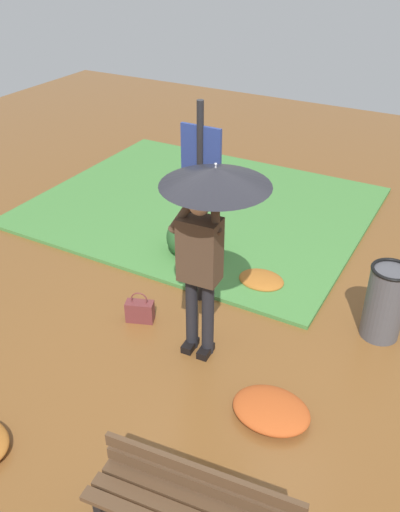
# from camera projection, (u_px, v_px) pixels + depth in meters

# --- Properties ---
(ground_plane) EXTENTS (18.00, 18.00, 0.00)m
(ground_plane) POSITION_uv_depth(u_px,v_px,m) (214.00, 352.00, 5.47)
(ground_plane) COLOR brown
(grass_verge) EXTENTS (4.80, 4.00, 0.05)m
(grass_verge) POSITION_uv_depth(u_px,v_px,m) (201.00, 206.00, 8.22)
(grass_verge) COLOR #47843D
(grass_verge) RESTS_ON ground_plane
(person_with_umbrella) EXTENTS (0.96, 0.96, 2.04)m
(person_with_umbrella) POSITION_uv_depth(u_px,v_px,m) (208.00, 215.00, 4.68)
(person_with_umbrella) COLOR black
(person_with_umbrella) RESTS_ON ground_plane
(info_sign_post) EXTENTS (0.44, 0.07, 2.30)m
(info_sign_post) POSITION_uv_depth(u_px,v_px,m) (201.00, 184.00, 5.49)
(info_sign_post) COLOR black
(info_sign_post) RESTS_ON ground_plane
(handbag) EXTENTS (0.33, 0.24, 0.37)m
(handbag) POSITION_uv_depth(u_px,v_px,m) (140.00, 311.00, 5.85)
(handbag) COLOR brown
(handbag) RESTS_ON ground_plane
(trash_bin) EXTENTS (0.42, 0.42, 0.83)m
(trash_bin) POSITION_uv_depth(u_px,v_px,m) (385.00, 302.00, 5.49)
(trash_bin) COLOR #4C4C51
(trash_bin) RESTS_ON ground_plane
(shrub_cluster) EXTENTS (0.67, 0.61, 0.55)m
(shrub_cluster) POSITION_uv_depth(u_px,v_px,m) (192.00, 240.00, 6.90)
(shrub_cluster) COLOR #285628
(shrub_cluster) RESTS_ON ground_plane
(leaf_pile_by_bench) EXTENTS (0.55, 0.44, 0.12)m
(leaf_pile_by_bench) POSITION_uv_depth(u_px,v_px,m) (261.00, 280.00, 6.47)
(leaf_pile_by_bench) COLOR #A86023
(leaf_pile_by_bench) RESTS_ON ground_plane
(leaf_pile_far_path) EXTENTS (0.70, 0.56, 0.15)m
(leaf_pile_far_path) POSITION_uv_depth(u_px,v_px,m) (271.00, 410.00, 4.72)
(leaf_pile_far_path) COLOR #B74C1E
(leaf_pile_far_path) RESTS_ON ground_plane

